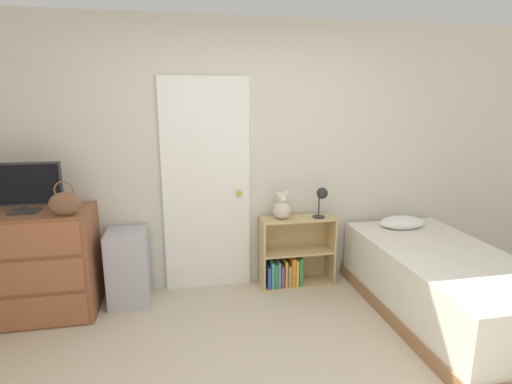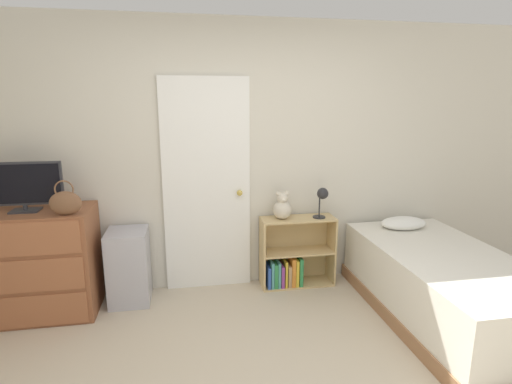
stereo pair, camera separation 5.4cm
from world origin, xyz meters
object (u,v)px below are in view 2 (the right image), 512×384
Objects in this scene: bookshelf at (291,260)px; teddy_bear at (282,207)px; storage_bin at (129,266)px; tv at (22,186)px; bed at (444,286)px; desk_lamp at (322,197)px; dresser at (41,263)px; handbag at (65,202)px.

bookshelf is 0.56m from teddy_bear.
teddy_bear reaches higher than bookshelf.
teddy_bear is at bearing 2.45° from storage_bin.
tv reaches higher than bed.
storage_bin is 2.25× the size of desk_lamp.
teddy_bear is (1.45, 0.06, 0.47)m from storage_bin.
dresser is 2.18m from teddy_bear.
dresser is 3.28× the size of handbag.
handbag is 2.12m from bookshelf.
handbag is 1.03× the size of teddy_bear.
storage_bin is at bearing 34.74° from handbag.
teddy_bear is at bearing -177.01° from bookshelf.
storage_bin is (0.40, 0.28, -0.69)m from handbag.
bookshelf is at bearing 10.04° from handbag.
bookshelf is (2.25, 0.15, -0.20)m from dresser.
bookshelf is at bearing 2.99° from teddy_bear.
storage_bin is (0.70, 0.08, -0.12)m from dresser.
bookshelf is (2.31, 0.17, -0.88)m from tv.
storage_bin is at bearing -177.55° from teddy_bear.
teddy_bear is at bearing 145.11° from bed.
bed is at bearing -34.89° from teddy_bear.
desk_lamp is (1.83, 0.02, 0.57)m from storage_bin.
desk_lamp is at bearing -5.98° from teddy_bear.
teddy_bear reaches higher than dresser.
handbag is at bearing -169.96° from bookshelf.
bed is (3.05, -0.50, -0.74)m from handbag.
handbag is 2.25m from desk_lamp.
desk_lamp is (0.28, -0.05, 0.65)m from bookshelf.
bookshelf is at bearing 4.27° from tv.
desk_lamp is at bearing 2.80° from tv.
tv is 3.58m from bed.
teddy_bear is (2.21, 0.17, -0.33)m from tv.
teddy_bear is 1.55m from bed.
tv is 0.42m from handbag.
teddy_bear reaches higher than storage_bin.
handbag reaches higher than bed.
teddy_bear is 0.40m from desk_lamp.
desk_lamp is at bearing -9.18° from bookshelf.
bookshelf is 1.39m from bed.
handbag reaches higher than teddy_bear.
bed is at bearing -11.13° from tv.
bookshelf is (1.55, 0.07, -0.08)m from storage_bin.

